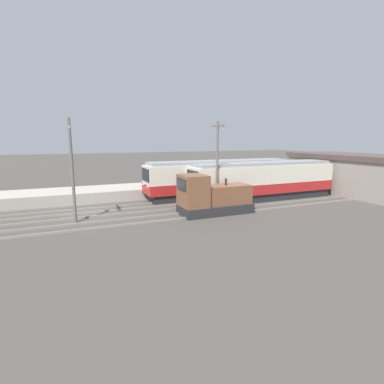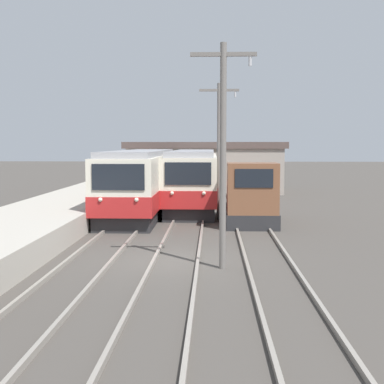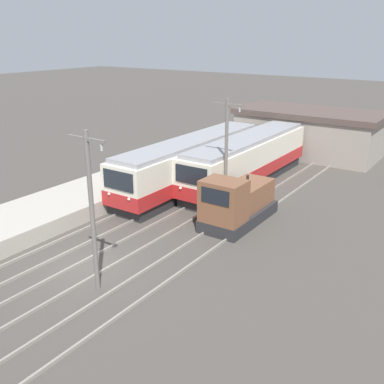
% 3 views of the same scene
% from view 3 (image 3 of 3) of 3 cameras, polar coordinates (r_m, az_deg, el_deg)
% --- Properties ---
extents(ground_plane, '(200.00, 200.00, 0.00)m').
position_cam_3_polar(ground_plane, '(21.88, -13.07, -9.30)').
color(ground_plane, '#47423D').
extents(platform_left, '(4.50, 54.00, 0.93)m').
position_cam_3_polar(platform_left, '(26.28, -22.53, -4.19)').
color(platform_left, '#ADA599').
rests_on(platform_left, ground).
extents(track_left, '(1.54, 60.00, 0.14)m').
position_cam_3_polar(track_left, '(23.66, -17.43, -7.24)').
color(track_left, gray).
rests_on(track_left, ground).
extents(track_center, '(1.54, 60.00, 0.14)m').
position_cam_3_polar(track_center, '(21.71, -12.72, -9.30)').
color(track_center, gray).
rests_on(track_center, ground).
extents(track_right, '(1.54, 60.00, 0.14)m').
position_cam_3_polar(track_right, '(19.86, -6.63, -11.84)').
color(track_right, gray).
rests_on(track_right, ground).
extents(commuter_train_left, '(2.84, 15.05, 3.50)m').
position_cam_3_polar(commuter_train_left, '(31.63, 0.03, 3.48)').
color(commuter_train_left, '#28282B').
rests_on(commuter_train_left, ground).
extents(commuter_train_center, '(2.84, 14.40, 3.46)m').
position_cam_3_polar(commuter_train_center, '(32.68, 7.01, 3.82)').
color(commuter_train_center, '#28282B').
rests_on(commuter_train_center, ground).
extents(shunting_locomotive, '(2.40, 5.49, 3.00)m').
position_cam_3_polar(shunting_locomotive, '(25.69, 5.75, -1.47)').
color(shunting_locomotive, '#28282B').
rests_on(shunting_locomotive, ground).
extents(catenary_mast_near, '(2.00, 0.20, 6.89)m').
position_cam_3_polar(catenary_mast_near, '(18.54, -12.62, -1.82)').
color(catenary_mast_near, slate).
rests_on(catenary_mast_near, ground).
extents(catenary_mast_mid, '(2.00, 0.20, 6.89)m').
position_cam_3_polar(catenary_mast_mid, '(26.62, 4.38, 5.10)').
color(catenary_mast_mid, slate).
rests_on(catenary_mast_mid, ground).
extents(station_building, '(12.60, 6.30, 4.01)m').
position_cam_3_polar(station_building, '(41.85, 14.58, 7.37)').
color(station_building, gray).
rests_on(station_building, ground).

